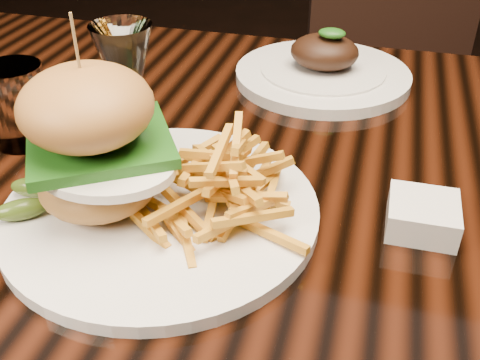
% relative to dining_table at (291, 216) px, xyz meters
% --- Properties ---
extents(dining_table, '(1.60, 0.90, 0.75)m').
position_rel_dining_table_xyz_m(dining_table, '(0.00, 0.00, 0.00)').
color(dining_table, black).
rests_on(dining_table, ground).
extents(burger_plate, '(0.34, 0.34, 0.23)m').
position_rel_dining_table_xyz_m(burger_plate, '(-0.13, -0.14, 0.14)').
color(burger_plate, silver).
rests_on(burger_plate, dining_table).
extents(ramekin, '(0.08, 0.08, 0.03)m').
position_rel_dining_table_xyz_m(ramekin, '(0.15, -0.08, 0.09)').
color(ramekin, silver).
rests_on(ramekin, dining_table).
extents(wine_glass, '(0.07, 0.07, 0.18)m').
position_rel_dining_table_xyz_m(wine_glass, '(-0.19, -0.06, 0.21)').
color(wine_glass, white).
rests_on(wine_glass, dining_table).
extents(water_tumbler, '(0.08, 0.08, 0.11)m').
position_rel_dining_table_xyz_m(water_tumbler, '(-0.36, -0.03, 0.13)').
color(water_tumbler, white).
rests_on(water_tumbler, dining_table).
extents(far_dish, '(0.28, 0.28, 0.09)m').
position_rel_dining_table_xyz_m(far_dish, '(-0.00, 0.27, 0.09)').
color(far_dish, silver).
rests_on(far_dish, dining_table).
extents(chair_far, '(0.56, 0.57, 0.95)m').
position_rel_dining_table_xyz_m(chair_far, '(0.13, 0.89, -0.13)').
color(chair_far, black).
rests_on(chair_far, ground).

